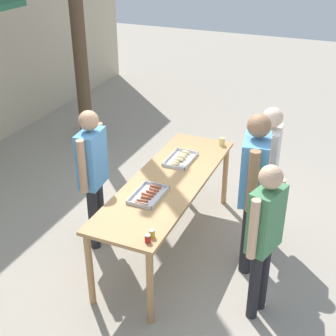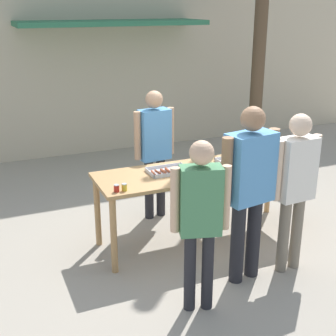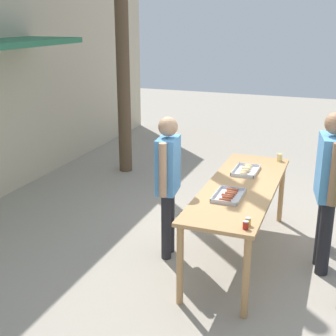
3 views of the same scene
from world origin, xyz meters
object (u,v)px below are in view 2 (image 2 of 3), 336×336
object	(u,v)px
condiment_jar_mustard	(117,188)
person_customer_holding_hotdog	(200,212)
person_customer_waiting_in_line	(249,181)
person_server_behind_table	(155,143)
person_customer_with_cup	(295,180)
food_tray_sausages	(168,171)
condiment_jar_ketchup	(124,187)
beer_cup	(296,160)
food_tray_buns	(237,160)

from	to	relation	value
condiment_jar_mustard	person_customer_holding_hotdog	bearing A→B (deg)	-63.37
condiment_jar_mustard	person_customer_waiting_in_line	size ratio (longest dim) A/B	0.04
person_server_behind_table	person_customer_holding_hotdog	size ratio (longest dim) A/B	1.04
person_server_behind_table	person_customer_with_cup	world-z (taller)	person_customer_with_cup
food_tray_sausages	condiment_jar_ketchup	size ratio (longest dim) A/B	5.90
beer_cup	person_customer_holding_hotdog	world-z (taller)	person_customer_holding_hotdog
person_customer_waiting_in_line	food_tray_buns	bearing A→B (deg)	-125.26
food_tray_sausages	beer_cup	bearing A→B (deg)	-12.08
condiment_jar_mustard	beer_cup	bearing A→B (deg)	0.20
condiment_jar_mustard	person_customer_with_cup	world-z (taller)	person_customer_with_cup
person_server_behind_table	person_customer_with_cup	xyz separation A→B (m)	(0.84, -1.78, 0.01)
person_customer_holding_hotdog	person_customer_waiting_in_line	distance (m)	0.73
condiment_jar_ketchup	person_customer_waiting_in_line	xyz separation A→B (m)	(1.06, -0.66, 0.14)
food_tray_buns	person_customer_holding_hotdog	xyz separation A→B (m)	(-1.15, -1.28, 0.07)
person_server_behind_table	food_tray_sausages	bearing A→B (deg)	-106.42
beer_cup	person_server_behind_table	size ratio (longest dim) A/B	0.06
condiment_jar_mustard	person_customer_holding_hotdog	distance (m)	1.06
person_customer_holding_hotdog	person_customer_waiting_in_line	world-z (taller)	person_customer_waiting_in_line
food_tray_sausages	beer_cup	xyz separation A→B (m)	(1.52, -0.33, 0.04)
person_customer_holding_hotdog	person_customer_waiting_in_line	size ratio (longest dim) A/B	0.90
beer_cup	person_customer_with_cup	distance (m)	0.91
beer_cup	condiment_jar_ketchup	bearing A→B (deg)	-179.69
food_tray_sausages	person_server_behind_table	world-z (taller)	person_server_behind_table
person_customer_waiting_in_line	condiment_jar_ketchup	bearing A→B (deg)	-41.74
beer_cup	person_customer_holding_hotdog	bearing A→B (deg)	-151.52
condiment_jar_ketchup	person_customer_waiting_in_line	bearing A→B (deg)	-32.00
food_tray_sausages	beer_cup	world-z (taller)	beer_cup
condiment_jar_ketchup	beer_cup	bearing A→B (deg)	0.31
food_tray_buns	person_customer_waiting_in_line	world-z (taller)	person_customer_waiting_in_line
food_tray_sausages	person_server_behind_table	bearing A→B (deg)	80.50
condiment_jar_mustard	person_server_behind_table	bearing A→B (deg)	52.15
person_customer_with_cup	condiment_jar_ketchup	bearing A→B (deg)	-27.55
food_tray_buns	person_customer_waiting_in_line	xyz separation A→B (m)	(-0.48, -1.00, 0.16)
condiment_jar_mustard	person_customer_with_cup	xyz separation A→B (m)	(1.68, -0.70, 0.09)
person_customer_waiting_in_line	person_customer_holding_hotdog	bearing A→B (deg)	12.85
condiment_jar_mustard	person_customer_holding_hotdog	world-z (taller)	person_customer_holding_hotdog
condiment_jar_mustard	person_customer_waiting_in_line	world-z (taller)	person_customer_waiting_in_line
condiment_jar_mustard	person_server_behind_table	distance (m)	1.37
food_tray_buns	person_server_behind_table	distance (m)	1.09
beer_cup	person_customer_holding_hotdog	size ratio (longest dim) A/B	0.06
food_tray_sausages	person_server_behind_table	xyz separation A→B (m)	(0.13, 0.75, 0.11)
person_customer_holding_hotdog	condiment_jar_mustard	bearing A→B (deg)	-47.42
condiment_jar_ketchup	person_customer_with_cup	world-z (taller)	person_customer_with_cup
condiment_jar_mustard	person_server_behind_table	size ratio (longest dim) A/B	0.05
food_tray_sausages	condiment_jar_mustard	xyz separation A→B (m)	(-0.72, -0.33, 0.03)
person_customer_with_cup	person_server_behind_table	bearing A→B (deg)	-68.81
person_customer_waiting_in_line	beer_cup	bearing A→B (deg)	-157.92
condiment_jar_mustard	beer_cup	distance (m)	2.24
food_tray_sausages	person_customer_holding_hotdog	world-z (taller)	person_customer_holding_hotdog
person_customer_holding_hotdog	person_customer_waiting_in_line	bearing A→B (deg)	-141.46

